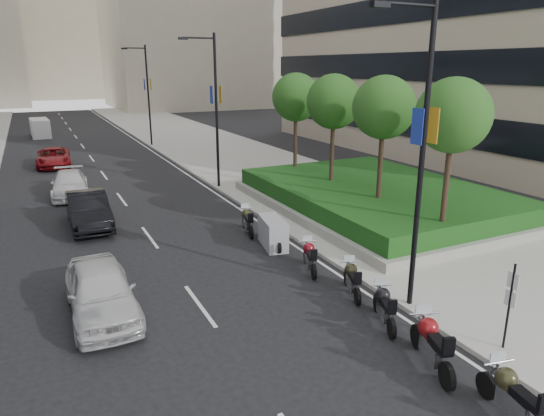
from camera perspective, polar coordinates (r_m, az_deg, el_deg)
ground at (r=12.99m, az=3.91°, el=-17.37°), size 160.00×160.00×0.00m
sidewalk_right at (r=42.49m, az=-5.91°, el=6.63°), size 10.00×100.00×0.15m
lane_edge at (r=40.99m, az=-12.90°, el=5.85°), size 0.12×100.00×0.01m
lane_centre at (r=40.15m, az=-20.13°, el=5.04°), size 0.12×100.00×0.01m
building_cream_right at (r=94.05m, az=-9.82°, el=22.75°), size 28.00×24.00×36.00m
building_cream_centre at (r=130.04m, az=-24.41°, el=20.23°), size 30.00×24.00×38.00m
planter at (r=25.69m, az=12.12°, el=0.52°), size 10.00×14.00×0.40m
hedge at (r=25.54m, az=12.20°, el=1.82°), size 9.40×13.40×0.80m
tree_0 at (r=19.40m, az=20.54°, el=10.09°), size 2.80×2.80×6.30m
tree_1 at (r=22.33m, az=13.02°, el=11.39°), size 2.80×2.80×6.30m
tree_2 at (r=25.55m, az=7.28°, el=12.25°), size 2.80×2.80×6.30m
tree_3 at (r=28.97m, az=2.83°, el=12.83°), size 2.80×2.80×6.30m
lamp_post_0 at (r=14.28m, az=16.90°, el=7.05°), size 2.34×0.45×9.00m
lamp_post_1 at (r=29.03m, az=-6.87°, el=12.04°), size 2.34×0.45×9.00m
lamp_post_2 at (r=46.36m, az=-14.57°, el=13.23°), size 2.34×0.45×9.00m
parking_sign at (r=13.88m, az=26.18°, el=-9.91°), size 0.06×0.32×2.50m
motorcycle_0 at (r=11.94m, az=26.45°, el=-19.22°), size 0.75×2.19×1.10m
motorcycle_1 at (r=13.01m, az=18.25°, el=-14.89°), size 1.05×2.29×1.19m
motorcycle_2 at (r=14.61m, az=13.07°, el=-11.21°), size 0.97×1.94×1.02m
motorcycle_3 at (r=16.17m, az=9.41°, el=-8.26°), size 0.91×1.88×0.99m
motorcycle_4 at (r=17.75m, az=4.47°, el=-5.76°), size 0.87×1.93×1.00m
motorcycle_5 at (r=19.95m, az=0.08°, el=-2.95°), size 1.17×2.11×1.21m
motorcycle_6 at (r=21.68m, az=-2.90°, el=-1.51°), size 0.73×2.07×1.04m
car_a at (r=15.44m, az=-19.49°, el=-9.18°), size 1.89×4.66×1.58m
car_b at (r=23.95m, az=-20.81°, el=-0.22°), size 1.70×4.87×1.61m
car_c at (r=30.16m, az=-22.71°, el=2.62°), size 2.31×4.89×1.38m
car_d at (r=39.60m, az=-24.32°, el=5.46°), size 2.58×5.12×1.39m
delivery_van at (r=56.91m, az=-25.60°, el=8.41°), size 1.92×4.53×1.87m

